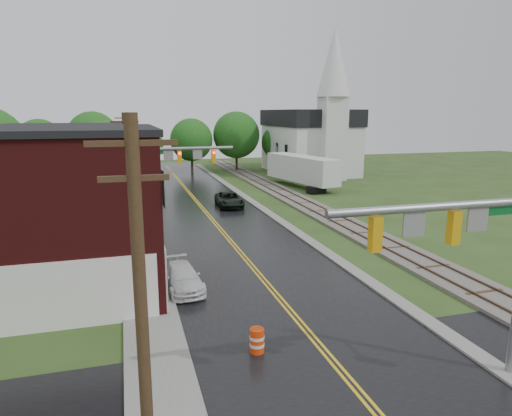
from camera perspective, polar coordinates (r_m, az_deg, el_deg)
name	(u,v)px	position (r m, az deg, el deg)	size (l,w,h in m)	color
main_road	(208,215)	(41.03, -6.00, -0.88)	(10.00, 90.00, 0.02)	black
cross_road	(366,401)	(16.13, 13.63, -22.42)	(60.00, 9.00, 0.02)	black
curb_right	(251,202)	(46.98, -0.61, 0.81)	(0.80, 70.00, 0.12)	gray
sidewalk_left	(139,234)	(35.59, -14.43, -3.17)	(2.40, 50.00, 0.12)	gray
brick_building	(11,213)	(25.50, -28.32, -0.54)	(14.30, 10.30, 8.30)	#4A100F
yellow_house	(69,193)	(36.12, -22.37, 1.72)	(8.00, 7.00, 6.40)	tan
darkred_building	(92,187)	(45.04, -19.86, 2.47)	(7.00, 6.00, 4.40)	#3F0F0C
church	(312,134)	(68.75, 7.02, 9.13)	(10.40, 18.40, 20.00)	silver
railroad	(293,198)	(48.38, 4.65, 1.22)	(3.20, 80.00, 0.30)	#59544C
traffic_signal_near	(472,242)	(15.99, 25.41, -3.91)	(7.34, 0.30, 7.20)	gray
traffic_signal_far	(170,164)	(36.81, -10.67, 5.38)	(7.34, 0.43, 7.20)	gray
utility_pole_a	(142,316)	(10.35, -14.12, -12.93)	(1.80, 0.28, 9.00)	#382616
utility_pole_b	(128,178)	(31.71, -15.75, 3.66)	(1.80, 0.28, 9.00)	#382616
utility_pole_c	(125,151)	(53.59, -16.06, 6.82)	(1.80, 0.28, 9.00)	#382616
tree_left_c	(52,158)	(50.00, -24.14, 5.68)	(6.00, 6.00, 7.65)	black
tree_left_e	(106,150)	(55.51, -18.21, 6.95)	(6.40, 6.40, 8.16)	black
suv_dark	(229,200)	(44.35, -3.37, 1.04)	(2.30, 5.00, 1.39)	black
pickup_white	(182,277)	(24.18, -9.28, -8.56)	(1.76, 4.33, 1.26)	white
semi_trailer	(302,169)	(55.89, 5.76, 4.89)	(5.15, 12.39, 3.83)	black
construction_barrel	(257,341)	(18.05, 0.12, -16.26)	(0.55, 0.55, 0.98)	red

